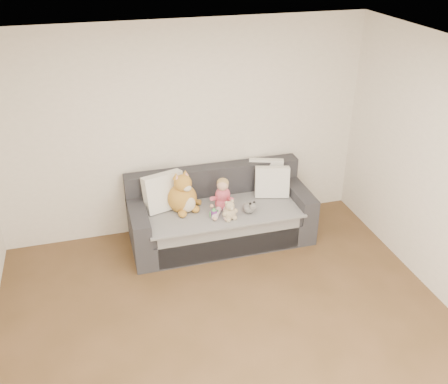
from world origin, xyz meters
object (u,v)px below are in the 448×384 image
object	(u,v)px
plush_cat	(183,196)
toddler	(222,197)
sippy_cup	(214,213)
teddy_bear	(230,212)
sofa	(220,216)

from	to	relation	value
plush_cat	toddler	bearing A→B (deg)	-35.53
sippy_cup	toddler	bearing A→B (deg)	46.26
toddler	sippy_cup	distance (m)	0.23
plush_cat	teddy_bear	world-z (taller)	plush_cat
sofa	sippy_cup	size ratio (longest dim) A/B	17.04
toddler	plush_cat	size ratio (longest dim) A/B	0.77
toddler	sippy_cup	size ratio (longest dim) A/B	3.19
plush_cat	teddy_bear	size ratio (longest dim) A/B	2.11
sofa	plush_cat	world-z (taller)	plush_cat
plush_cat	teddy_bear	bearing A→B (deg)	-57.65
sofa	plush_cat	distance (m)	0.57
toddler	teddy_bear	distance (m)	0.24
sofa	plush_cat	xyz separation A→B (m)	(-0.45, -0.01, 0.36)
plush_cat	sofa	bearing A→B (deg)	-20.62
teddy_bear	sippy_cup	xyz separation A→B (m)	(-0.17, 0.08, -0.03)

